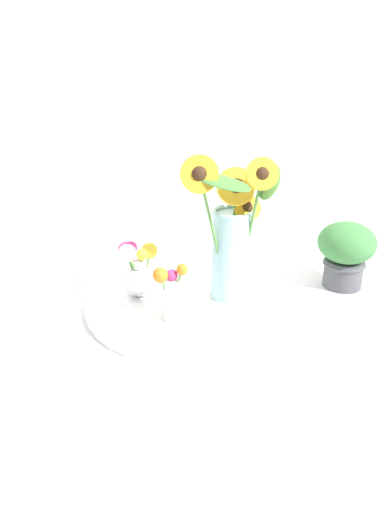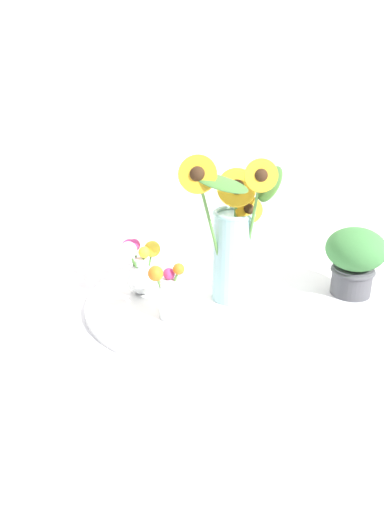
{
  "view_description": "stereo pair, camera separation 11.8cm",
  "coord_description": "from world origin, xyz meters",
  "views": [
    {
      "loc": [
        -0.09,
        -1.0,
        0.6
      ],
      "look_at": [
        -0.04,
        0.09,
        0.13
      ],
      "focal_mm": 35.0,
      "sensor_mm": 36.0,
      "label": 1
    },
    {
      "loc": [
        0.03,
        -0.99,
        0.6
      ],
      "look_at": [
        -0.04,
        0.09,
        0.13
      ],
      "focal_mm": 35.0,
      "sensor_mm": 36.0,
      "label": 2
    }
  ],
  "objects": [
    {
      "name": "ground_plane",
      "position": [
        0.0,
        0.0,
        0.0
      ],
      "size": [
        6.0,
        6.0,
        0.0
      ],
      "primitive_type": "plane",
      "color": "silver"
    },
    {
      "name": "wall_back",
      "position": [
        0.0,
        0.55,
        0.7
      ],
      "size": [
        3.6,
        0.06,
        1.4
      ],
      "color": "white",
      "rests_on": "ground_plane"
    },
    {
      "name": "serving_tray",
      "position": [
        -0.04,
        0.09,
        0.01
      ],
      "size": [
        0.52,
        0.52,
        0.02
      ],
      "color": "white",
      "rests_on": "ground_plane"
    },
    {
      "name": "mason_jar_sunflowers",
      "position": [
        0.06,
        0.1,
        0.17
      ],
      "size": [
        0.25,
        0.17,
        0.37
      ],
      "color": "#9ED1D6",
      "rests_on": "serving_tray"
    },
    {
      "name": "vase_small_center",
      "position": [
        -0.08,
        0.01,
        0.07
      ],
      "size": [
        0.09,
        0.07,
        0.13
      ],
      "color": "white",
      "rests_on": "serving_tray"
    },
    {
      "name": "vase_bulb_right",
      "position": [
        -0.17,
        0.12,
        0.08
      ],
      "size": [
        0.1,
        0.09,
        0.15
      ],
      "color": "white",
      "rests_on": "serving_tray"
    },
    {
      "name": "potted_plant",
      "position": [
        0.37,
        0.18,
        0.1
      ],
      "size": [
        0.15,
        0.15,
        0.18
      ],
      "color": "#4C4C51",
      "rests_on": "ground_plane"
    }
  ]
}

